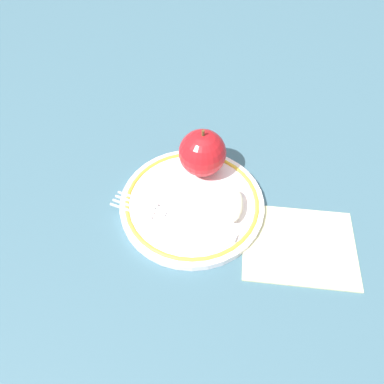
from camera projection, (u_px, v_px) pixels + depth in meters
name	position (u px, v px, depth m)	size (l,w,h in m)	color
ground_plane	(202.00, 211.00, 0.56)	(2.00, 2.00, 0.00)	#3B5E6D
plate	(192.00, 203.00, 0.56)	(0.21, 0.21, 0.01)	white
apple_red_whole	(202.00, 153.00, 0.56)	(0.07, 0.07, 0.08)	#B2151B
apple_slice_front	(234.00, 205.00, 0.54)	(0.06, 0.03, 0.02)	beige
fork	(176.00, 219.00, 0.53)	(0.17, 0.12, 0.00)	silver
napkin_folded	(299.00, 245.00, 0.52)	(0.16, 0.12, 0.01)	beige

